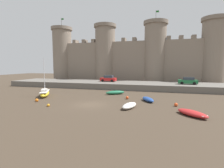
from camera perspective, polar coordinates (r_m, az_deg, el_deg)
ground_plane at (r=25.78m, az=-7.12°, el=-6.65°), size 160.00×160.00×0.00m
quay_road at (r=44.24m, az=2.86°, el=-0.30°), size 58.84×10.00×1.40m
castle at (r=55.19m, az=5.60°, el=8.91°), size 53.91×7.07×21.50m
rowboat_foreground_left at (r=23.48m, az=5.69°, el=-6.99°), size 2.07×3.60×0.70m
rowboat_foreground_centre at (r=28.18m, az=11.65°, el=-4.90°), size 2.64×3.55×0.66m
rowboat_near_channel_right at (r=21.87m, az=24.72°, el=-8.61°), size 3.71×3.88×0.64m
sailboat_midflat_right at (r=34.16m, az=-21.11°, el=-2.83°), size 3.82×5.32×6.90m
rowboat_near_channel_left at (r=34.11m, az=1.03°, el=-2.77°), size 3.78×3.13×0.74m
mooring_buoy_off_centre at (r=25.93m, az=20.16°, el=-6.34°), size 0.50×0.50×0.50m
mooring_buoy_mid_mud at (r=25.84m, az=-20.08°, el=-6.51°), size 0.38×0.38×0.38m
mooring_buoy_near_shore at (r=29.58m, az=4.99°, el=-4.44°), size 0.52×0.52×0.52m
mooring_buoy_near_channel at (r=29.82m, az=-23.34°, el=-4.86°), size 0.50×0.50×0.50m
car_quay_west at (r=42.83m, az=23.57°, el=0.95°), size 4.18×2.03×1.62m
car_quay_centre_west at (r=45.73m, az=-1.19°, el=1.77°), size 4.18×2.03×1.62m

